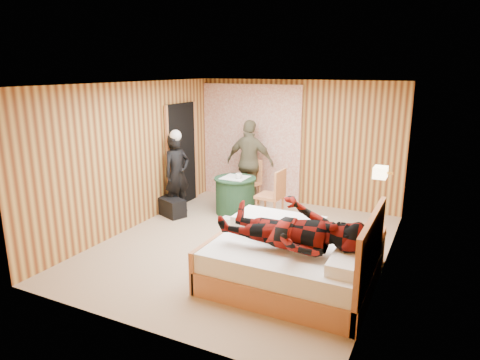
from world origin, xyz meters
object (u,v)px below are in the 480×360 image
at_px(bed, 294,262).
at_px(man_at_table, 250,163).
at_px(round_table, 235,195).
at_px(man_on_bed, 291,219).
at_px(chair_near, 274,192).
at_px(nightstand, 367,248).
at_px(duffel_bag, 171,207).
at_px(wall_lamp, 381,172).
at_px(chair_far, 250,179).
at_px(woman_standing, 177,174).

xyz_separation_m(bed, man_at_table, (-1.95, 2.86, 0.54)).
xyz_separation_m(round_table, man_on_bed, (1.98, -2.42, 0.62)).
bearing_deg(man_on_bed, chair_near, 116.13).
bearing_deg(nightstand, round_table, 155.22).
relative_size(bed, man_on_bed, 1.15).
height_order(nightstand, duffel_bag, nightstand).
height_order(round_table, chair_near, chair_near).
relative_size(bed, chair_near, 2.09).
relative_size(wall_lamp, man_on_bed, 0.15).
bearing_deg(man_at_table, chair_far, 126.83).
relative_size(chair_far, chair_near, 0.95).
xyz_separation_m(wall_lamp, woman_standing, (-3.77, 0.46, -0.54)).
height_order(round_table, man_at_table, man_at_table).
bearing_deg(man_on_bed, round_table, 129.24).
bearing_deg(woman_standing, chair_far, -23.01).
xyz_separation_m(wall_lamp, nightstand, (-0.04, -0.35, -1.02)).
relative_size(wall_lamp, woman_standing, 0.17).
bearing_deg(chair_near, bed, 31.23).
bearing_deg(man_at_table, round_table, 88.76).
distance_m(round_table, chair_far, 0.66).
relative_size(bed, nightstand, 3.60).
relative_size(chair_far, man_at_table, 0.54).
bearing_deg(woman_standing, man_on_bed, -102.14).
distance_m(woman_standing, man_on_bed, 3.60).
bearing_deg(woman_standing, round_table, -45.48).
xyz_separation_m(woman_standing, man_at_table, (1.02, 1.11, 0.10)).
bearing_deg(chair_near, woman_standing, -77.50).
bearing_deg(duffel_bag, bed, -4.81).
relative_size(chair_near, man_at_table, 0.56).
bearing_deg(woman_standing, bed, -99.23).
xyz_separation_m(nightstand, man_on_bed, (-0.73, -1.17, 0.70)).
height_order(duffel_bag, woman_standing, woman_standing).
xyz_separation_m(woman_standing, man_on_bed, (3.00, -1.98, 0.22)).
distance_m(man_at_table, man_on_bed, 3.67).
bearing_deg(round_table, woman_standing, -156.82).
xyz_separation_m(chair_near, man_at_table, (-0.85, 0.80, 0.30)).
distance_m(duffel_bag, man_at_table, 1.82).
height_order(wall_lamp, woman_standing, woman_standing).
relative_size(nightstand, round_table, 0.71).
bearing_deg(round_table, man_at_table, 90.00).
bearing_deg(wall_lamp, round_table, 161.88).
bearing_deg(wall_lamp, duffel_bag, 176.52).
relative_size(chair_far, man_on_bed, 0.53).
distance_m(chair_near, man_at_table, 1.21).
xyz_separation_m(bed, chair_near, (-1.10, 2.06, 0.25)).
bearing_deg(round_table, nightstand, -24.78).
distance_m(nightstand, woman_standing, 3.85).
bearing_deg(chair_far, man_at_table, 147.16).
relative_size(nightstand, duffel_bag, 0.96).
distance_m(wall_lamp, chair_near, 2.17).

